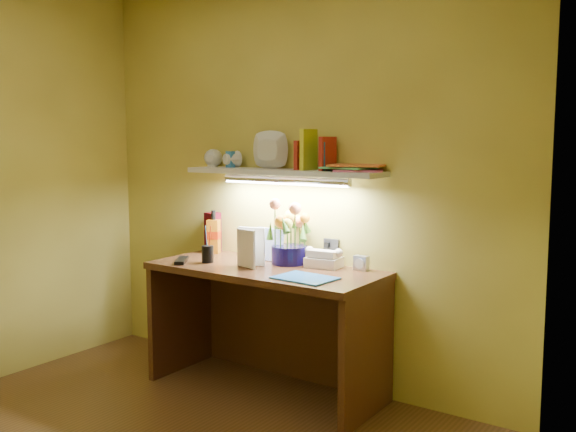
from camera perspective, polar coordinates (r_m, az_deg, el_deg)
The scene contains 13 objects.
desk at distance 3.85m, azimuth -2.04°, elevation -10.04°, with size 1.40×0.60×0.75m, color #3C1A10.
flower_bouquet at distance 3.84m, azimuth 0.11°, elevation -1.48°, with size 0.24×0.24×0.38m, color #0D0836, non-canonical shape.
telephone at distance 3.75m, azimuth 3.21°, elevation -3.69°, with size 0.20×0.15×0.12m, color #F0DFCC, non-canonical shape.
desk_clock at distance 3.69m, azimuth 6.53°, elevation -4.17°, with size 0.08×0.04×0.08m, color #AEAFB2.
whisky_bottle at distance 4.23m, azimuth -6.63°, elevation -1.41°, with size 0.08×0.08×0.28m, color #B8620C, non-canonical shape.
whisky_box at distance 4.31m, azimuth -6.70°, elevation -1.40°, with size 0.08×0.08×0.26m, color #4E0713.
pen_cup at distance 3.92m, azimuth -7.16°, elevation -2.85°, with size 0.07×0.07×0.17m, color black.
art_card at distance 3.96m, azimuth -1.66°, elevation -2.53°, with size 0.20×0.04×0.20m, color white, non-canonical shape.
tv_remote at distance 3.96m, azimuth -9.44°, elevation -3.92°, with size 0.06×0.20×0.02m, color black.
blue_folder at distance 3.45m, azimuth 1.53°, elevation -5.53°, with size 0.31×0.23×0.01m, color #2E79CA.
desk_book_a at distance 3.80m, azimuth -4.53°, elevation -2.73°, with size 0.17×0.02×0.23m, color white.
desk_book_b at distance 3.84m, azimuth -4.36°, elevation -2.62°, with size 0.17×0.02×0.23m, color silver.
wall_shelf at distance 3.84m, azimuth -0.54°, elevation 4.48°, with size 1.32×0.31×0.27m.
Camera 1 is at (2.21, -1.76, 1.49)m, focal length 40.00 mm.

